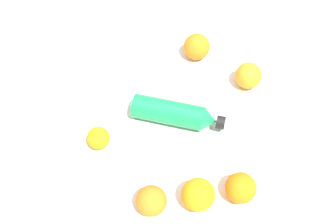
{
  "coord_description": "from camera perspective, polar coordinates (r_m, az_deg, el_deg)",
  "views": [
    {
      "loc": [
        -0.52,
        0.37,
        0.97
      ],
      "look_at": [
        0.04,
        0.03,
        0.03
      ],
      "focal_mm": 43.72,
      "sensor_mm": 36.0,
      "label": 1
    }
  ],
  "objects": [
    {
      "name": "water_bottle",
      "position": [
        1.14,
        1.11,
        -0.22
      ],
      "size": [
        0.22,
        0.22,
        0.07
      ],
      "rotation": [
        0.0,
        0.0,
        3.93
      ],
      "color": "#198C4C",
      "rests_on": "ground_plane"
    },
    {
      "name": "ground_plane",
      "position": [
        1.16,
        2.15,
        -1.86
      ],
      "size": [
        2.4,
        2.4,
        0.0
      ],
      "primitive_type": "plane",
      "color": "silver"
    },
    {
      "name": "orange_2",
      "position": [
        1.01,
        -2.34,
        -12.26
      ],
      "size": [
        0.08,
        0.08,
        0.08
      ],
      "primitive_type": "sphere",
      "color": "orange",
      "rests_on": "ground_plane"
    },
    {
      "name": "orange_4",
      "position": [
        1.24,
        11.16,
        4.99
      ],
      "size": [
        0.08,
        0.08,
        0.08
      ],
      "primitive_type": "sphere",
      "color": "orange",
      "rests_on": "ground_plane"
    },
    {
      "name": "orange_1",
      "position": [
        1.01,
        4.23,
        -11.42
      ],
      "size": [
        0.08,
        0.08,
        0.08
      ],
      "primitive_type": "sphere",
      "color": "orange",
      "rests_on": "ground_plane"
    },
    {
      "name": "orange_3",
      "position": [
        1.04,
        10.1,
        -10.38
      ],
      "size": [
        0.08,
        0.08,
        0.08
      ],
      "primitive_type": "sphere",
      "color": "orange",
      "rests_on": "ground_plane"
    },
    {
      "name": "orange_0",
      "position": [
        1.11,
        -9.68,
        -3.6
      ],
      "size": [
        0.06,
        0.06,
        0.06
      ],
      "primitive_type": "sphere",
      "color": "orange",
      "rests_on": "ground_plane"
    },
    {
      "name": "orange_5",
      "position": [
        1.3,
        4.03,
        9.07
      ],
      "size": [
        0.08,
        0.08,
        0.08
      ],
      "primitive_type": "sphere",
      "color": "orange",
      "rests_on": "ground_plane"
    }
  ]
}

